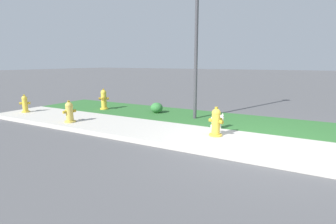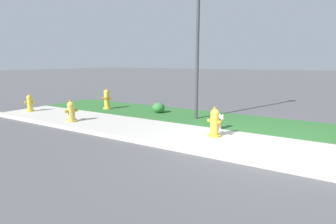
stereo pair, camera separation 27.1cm
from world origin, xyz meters
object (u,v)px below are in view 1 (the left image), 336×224
object	(u,v)px
street_lamp	(197,11)
fire_hydrant_far_end	(104,99)
fire_hydrant_near_corner	(25,104)
small_white_dog	(217,120)
shrub_bush_near_lamp	(157,108)
fire_hydrant_across_street	(216,122)
fire_hydrant_at_driveway	(69,112)

from	to	relation	value
street_lamp	fire_hydrant_far_end	bearing A→B (deg)	-177.71
fire_hydrant_near_corner	small_white_dog	size ratio (longest dim) A/B	1.28
small_white_dog	shrub_bush_near_lamp	size ratio (longest dim) A/B	1.17
fire_hydrant_across_street	shrub_bush_near_lamp	bearing A→B (deg)	163.00
fire_hydrant_across_street	fire_hydrant_at_driveway	bearing A→B (deg)	-154.57
small_white_dog	fire_hydrant_at_driveway	bearing A→B (deg)	126.23
small_white_dog	fire_hydrant_far_end	bearing A→B (deg)	98.17
fire_hydrant_far_end	small_white_dog	world-z (taller)	fire_hydrant_far_end
fire_hydrant_near_corner	street_lamp	world-z (taller)	street_lamp
small_white_dog	shrub_bush_near_lamp	xyz separation A→B (m)	(-2.67, 1.19, -0.05)
fire_hydrant_at_driveway	shrub_bush_near_lamp	size ratio (longest dim) A/B	1.53
fire_hydrant_near_corner	shrub_bush_near_lamp	bearing A→B (deg)	-19.68
fire_hydrant_at_driveway	small_white_dog	world-z (taller)	fire_hydrant_at_driveway
fire_hydrant_far_end	fire_hydrant_at_driveway	bearing A→B (deg)	73.46
fire_hydrant_far_end	fire_hydrant_at_driveway	world-z (taller)	fire_hydrant_far_end
fire_hydrant_near_corner	fire_hydrant_at_driveway	size ratio (longest dim) A/B	0.98
fire_hydrant_across_street	small_white_dog	world-z (taller)	fire_hydrant_across_street
fire_hydrant_near_corner	fire_hydrant_across_street	size ratio (longest dim) A/B	0.89
fire_hydrant_near_corner	street_lamp	xyz separation A→B (m)	(5.88, 2.03, 3.05)
shrub_bush_near_lamp	fire_hydrant_far_end	bearing A→B (deg)	-170.54
fire_hydrant_near_corner	fire_hydrant_at_driveway	bearing A→B (deg)	-54.66
fire_hydrant_at_driveway	fire_hydrant_near_corner	bearing A→B (deg)	99.88
small_white_dog	street_lamp	distance (m)	3.45
small_white_dog	shrub_bush_near_lamp	world-z (taller)	small_white_dog
fire_hydrant_at_driveway	street_lamp	bearing A→B (deg)	-35.62
fire_hydrant_far_end	street_lamp	world-z (taller)	street_lamp
fire_hydrant_at_driveway	fire_hydrant_across_street	distance (m)	4.48
fire_hydrant_across_street	street_lamp	world-z (taller)	street_lamp
fire_hydrant_far_end	shrub_bush_near_lamp	world-z (taller)	fire_hydrant_far_end
street_lamp	shrub_bush_near_lamp	xyz separation A→B (m)	(-1.59, 0.21, -3.18)
fire_hydrant_near_corner	street_lamp	size ratio (longest dim) A/B	0.13
fire_hydrant_far_end	street_lamp	xyz separation A→B (m)	(3.78, 0.15, 2.97)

